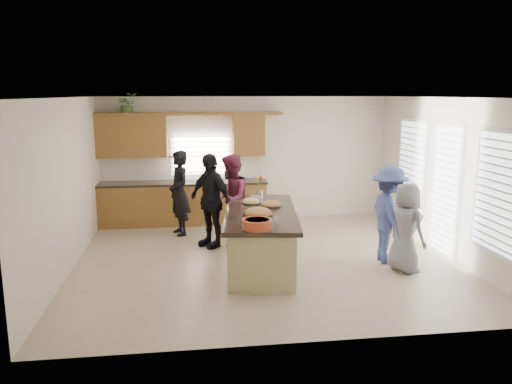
{
  "coord_description": "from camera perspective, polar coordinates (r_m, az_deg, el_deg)",
  "views": [
    {
      "loc": [
        -1.27,
        -8.26,
        2.86
      ],
      "look_at": [
        -0.12,
        0.32,
        1.15
      ],
      "focal_mm": 35.0,
      "sensor_mm": 36.0,
      "label": 1
    }
  ],
  "objects": [
    {
      "name": "woman_right_front",
      "position": [
        8.43,
        16.76,
        -3.92
      ],
      "size": [
        0.69,
        0.83,
        1.47
      ],
      "primitive_type": "imported",
      "rotation": [
        0.0,
        0.0,
        1.92
      ],
      "color": "slate",
      "rests_on": "ground"
    },
    {
      "name": "island",
      "position": [
        8.42,
        0.56,
        -5.45
      ],
      "size": [
        1.49,
        2.83,
        0.95
      ],
      "rotation": [
        0.0,
        0.0,
        -0.13
      ],
      "color": "tan",
      "rests_on": "ground"
    },
    {
      "name": "room_shell",
      "position": [
        8.41,
        1.08,
        4.63
      ],
      "size": [
        6.52,
        6.02,
        2.81
      ],
      "color": "silver",
      "rests_on": "ground"
    },
    {
      "name": "platter_mid",
      "position": [
        8.6,
        1.76,
        -1.48
      ],
      "size": [
        0.38,
        0.38,
        0.15
      ],
      "color": "black",
      "rests_on": "island"
    },
    {
      "name": "woman_right_back",
      "position": [
        8.77,
        14.96,
        -2.53
      ],
      "size": [
        0.68,
        1.12,
        1.68
      ],
      "primitive_type": "imported",
      "rotation": [
        0.0,
        0.0,
        1.52
      ],
      "color": "#3F4B8A",
      "rests_on": "ground"
    },
    {
      "name": "woman_left_back",
      "position": [
        10.28,
        -8.75,
        -0.12
      ],
      "size": [
        0.6,
        0.73,
        1.74
      ],
      "primitive_type": "imported",
      "rotation": [
        0.0,
        0.0,
        -1.24
      ],
      "color": "black",
      "rests_on": "ground"
    },
    {
      "name": "woman_left_mid",
      "position": [
        9.5,
        -2.89,
        -0.92
      ],
      "size": [
        0.84,
        0.98,
        1.74
      ],
      "primitive_type": "imported",
      "rotation": [
        0.0,
        0.0,
        -1.8
      ],
      "color": "maroon",
      "rests_on": "ground"
    },
    {
      "name": "platter_front",
      "position": [
        7.99,
        0.25,
        -2.45
      ],
      "size": [
        0.49,
        0.49,
        0.2
      ],
      "color": "black",
      "rests_on": "island"
    },
    {
      "name": "floor",
      "position": [
        8.83,
        1.03,
        -7.72
      ],
      "size": [
        6.5,
        6.5,
        0.0
      ],
      "primitive_type": "plane",
      "color": "#BEAB8D",
      "rests_on": "ground"
    },
    {
      "name": "woman_left_front",
      "position": [
        9.41,
        -5.26,
        -0.96
      ],
      "size": [
        0.99,
        1.08,
        1.78
      ],
      "primitive_type": "imported",
      "rotation": [
        0.0,
        0.0,
        -0.89
      ],
      "color": "black",
      "rests_on": "ground"
    },
    {
      "name": "clear_cup",
      "position": [
        7.45,
        2.32,
        -3.28
      ],
      "size": [
        0.08,
        0.08,
        0.11
      ],
      "primitive_type": "cylinder",
      "color": "white",
      "rests_on": "island"
    },
    {
      "name": "platter_back",
      "position": [
        8.82,
        -0.54,
        -1.15
      ],
      "size": [
        0.35,
        0.35,
        0.14
      ],
      "color": "black",
      "rests_on": "island"
    },
    {
      "name": "salad_bowl",
      "position": [
        7.17,
        0.13,
        -3.63
      ],
      "size": [
        0.43,
        0.43,
        0.14
      ],
      "color": "#C14523",
      "rests_on": "island"
    },
    {
      "name": "back_cabinetry",
      "position": [
        11.17,
        -8.55,
        1.01
      ],
      "size": [
        4.08,
        0.66,
        2.46
      ],
      "color": "olive",
      "rests_on": "ground"
    },
    {
      "name": "potted_plant",
      "position": [
        11.16,
        -14.49,
        9.68
      ],
      "size": [
        0.53,
        0.5,
        0.47
      ],
      "primitive_type": "imported",
      "rotation": [
        0.0,
        0.0,
        0.37
      ],
      "color": "#42772F",
      "rests_on": "back_cabinetry"
    },
    {
      "name": "flower_vase",
      "position": [
        9.24,
        0.42,
        0.6
      ],
      "size": [
        0.14,
        0.14,
        0.41
      ],
      "color": "silver",
      "rests_on": "island"
    },
    {
      "name": "plate_stack",
      "position": [
        9.25,
        0.01,
        -0.58
      ],
      "size": [
        0.22,
        0.22,
        0.05
      ],
      "primitive_type": "cylinder",
      "color": "#9A7DB6",
      "rests_on": "island"
    },
    {
      "name": "right_wall_glazing",
      "position": [
        9.41,
        20.97,
        1.15
      ],
      "size": [
        0.06,
        4.0,
        2.25
      ],
      "color": "white",
      "rests_on": "ground"
    }
  ]
}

